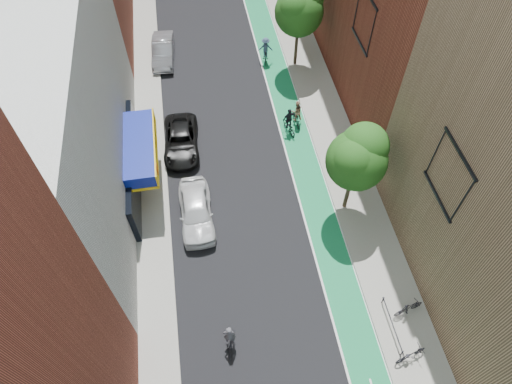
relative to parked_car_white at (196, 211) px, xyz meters
name	(u,v)px	position (x,y,z in m)	size (l,w,h in m)	color
bike_lane	(270,51)	(7.38, 15.35, -0.81)	(2.00, 68.00, 0.01)	#147543
sidewalk_left	(147,63)	(-2.62, 15.35, -0.74)	(2.00, 68.00, 0.15)	gray
sidewalk_right	(300,47)	(9.88, 15.35, -0.74)	(3.00, 68.00, 0.15)	gray
building_left_white	(35,123)	(-7.62, 3.35, 5.19)	(8.00, 20.00, 12.00)	silver
tree_near	(358,157)	(9.02, -0.63, 3.84)	(3.40, 3.36, 6.42)	#332619
tree_mid	(300,8)	(9.02, 13.37, 4.07)	(3.55, 3.53, 6.74)	#332619
parked_car_white	(196,211)	(0.00, 0.00, 0.00)	(1.92, 4.78, 1.63)	silver
parked_car_black	(181,141)	(-0.49, 5.93, -0.14)	(2.25, 4.89, 1.36)	black
parked_car_silver	(163,51)	(-1.22, 15.86, -0.07)	(1.58, 4.54, 1.50)	#999AA1
cyclist_lead	(230,340)	(0.96, -7.87, -0.12)	(0.79, 1.69, 2.03)	black
cyclist_lane_near	(296,114)	(7.62, 6.91, 0.04)	(0.85, 1.54, 1.96)	black
cyclist_lane_mid	(289,124)	(6.96, 6.24, -0.07)	(1.02, 1.80, 1.98)	black
cyclist_lane_far	(266,51)	(6.76, 14.21, 0.13)	(1.18, 1.63, 2.06)	black
parked_bike_mid	(409,308)	(10.28, -7.76, -0.15)	(0.48, 1.70, 1.02)	black
parked_bike_far	(411,354)	(9.53, -10.01, -0.22)	(0.59, 1.70, 0.89)	black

